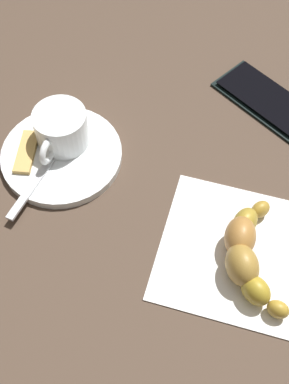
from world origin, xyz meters
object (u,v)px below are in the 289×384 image
sugar_packet (27,152)px  saucer (62,155)px  croissant (245,254)px  teaspoon (53,156)px  cell_phone (266,99)px  espresso_cup (61,129)px  napkin (237,252)px

sugar_packet → saucer: bearing=97.3°
saucer → croissant: size_ratio=1.14×
saucer → teaspoon: bearing=65.3°
cell_phone → teaspoon: bearing=45.3°
sugar_packet → croissant: croissant is taller
cell_phone → espresso_cup: bearing=41.1°
saucer → croissant: bearing=170.7°
cell_phone → croissant: bearing=101.6°
saucer → espresso_cup: (0.01, -0.02, 0.03)m
teaspoon → croissant: size_ratio=1.12×
cell_phone → napkin: bearing=99.9°
sugar_packet → teaspoon: bearing=85.6°
saucer → napkin: saucer is taller
napkin → cell_phone: bearing=-80.1°
saucer → sugar_packet: 0.04m
napkin → croissant: bearing=133.4°
teaspoon → croissant: (-0.25, 0.03, 0.01)m
sugar_packet → croissant: (-0.28, 0.02, 0.01)m
sugar_packet → croissant: bearing=65.9°
saucer → teaspoon: size_ratio=1.02×
sugar_packet → croissant: 0.28m
napkin → saucer: bearing=-7.4°
napkin → espresso_cup: bearing=-11.0°
teaspoon → napkin: 0.24m
espresso_cup → croissant: 0.25m
croissant → cell_phone: size_ratio=0.84×
sugar_packet → espresso_cup: bearing=119.2°
croissant → cell_phone: (0.05, -0.23, -0.02)m
croissant → sugar_packet: bearing=-4.4°
teaspoon → sugar_packet: (0.03, 0.01, 0.00)m
saucer → cell_phone: saucer is taller
espresso_cup → croissant: size_ratio=0.67×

